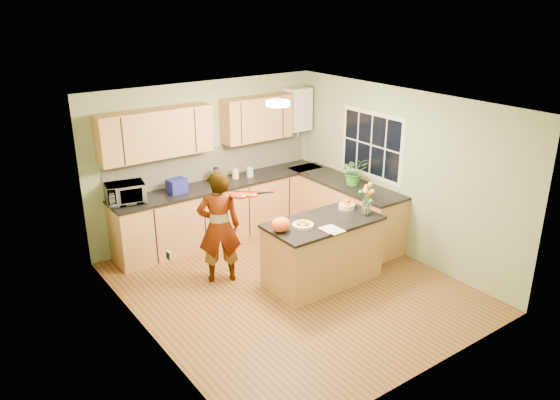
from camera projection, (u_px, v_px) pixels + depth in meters
floor at (291, 287)px, 7.44m from camera, size 4.50×4.50×0.00m
ceiling at (292, 104)px, 6.55m from camera, size 4.00×4.50×0.02m
wall_back at (207, 160)px, 8.70m from camera, size 4.00×0.02×2.50m
wall_front at (431, 268)px, 5.29m from camera, size 4.00×0.02×2.50m
wall_left at (144, 240)px, 5.90m from camera, size 0.02×4.50×2.50m
wall_right at (399, 173)px, 8.08m from camera, size 0.02×4.50×2.50m
back_counter at (224, 210)px, 8.80m from camera, size 3.64×0.62×0.94m
right_counter at (343, 209)px, 8.84m from camera, size 0.62×2.24×0.94m
splashback at (213, 162)px, 8.76m from camera, size 3.60×0.02×0.52m
upper_cabinets at (200, 127)px, 8.26m from camera, size 3.20×0.34×0.70m
boiler at (298, 109)px, 9.28m from camera, size 0.40×0.30×0.86m
window_right at (371, 145)px, 8.43m from camera, size 0.01×1.30×1.05m
light_switch at (169, 255)px, 5.43m from camera, size 0.02×0.09×0.09m
ceiling_lamp at (278, 103)px, 6.79m from camera, size 0.30×0.30×0.07m
peninsula_island at (323, 251)px, 7.43m from camera, size 1.58×0.81×0.91m
fruit_dish at (303, 224)px, 7.07m from camera, size 0.28×0.28×0.10m
orange_bowl at (347, 205)px, 7.67m from camera, size 0.23×0.23×0.13m
flower_vase at (367, 193)px, 7.35m from camera, size 0.26×0.26×0.49m
orange_bag at (281, 224)px, 6.91m from camera, size 0.27×0.23×0.19m
papers at (333, 229)px, 6.99m from camera, size 0.21×0.28×0.01m
violinist at (219, 227)px, 7.34m from camera, size 0.69×0.59×1.59m
violin at (239, 195)px, 7.12m from camera, size 0.63×0.55×0.16m
microwave at (125, 193)px, 7.74m from camera, size 0.59×0.45×0.29m
blue_box at (177, 186)px, 8.15m from camera, size 0.30×0.23×0.22m
kettle at (216, 175)px, 8.55m from camera, size 0.17×0.17×0.32m
jar_cream at (235, 174)px, 8.79m from camera, size 0.12×0.12×0.16m
jar_white at (250, 172)px, 8.87m from camera, size 0.13×0.13×0.16m
potted_plant at (354, 171)px, 8.44m from camera, size 0.51×0.49×0.45m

